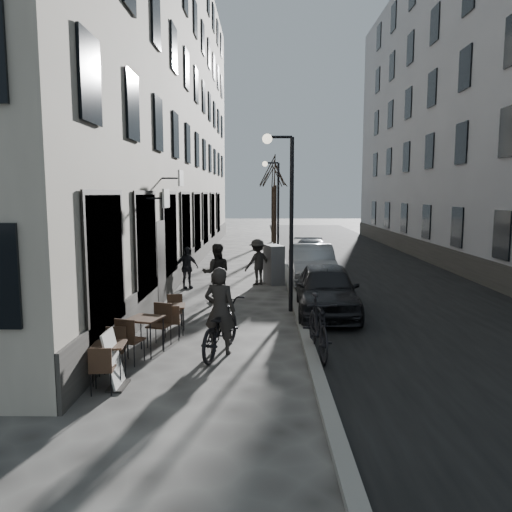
{
  "coord_description": "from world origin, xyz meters",
  "views": [
    {
      "loc": [
        -0.83,
        -8.3,
        3.43
      ],
      "look_at": [
        -1.0,
        4.64,
        1.8
      ],
      "focal_mm": 35.0,
      "sensor_mm": 36.0,
      "label": 1
    }
  ],
  "objects_px": {
    "bistro_set_a": "(109,359)",
    "bistro_set_b": "(145,332)",
    "pedestrian_far": "(187,268)",
    "pedestrian_mid": "(258,262)",
    "car_far": "(312,253)",
    "bicycle": "(220,327)",
    "tree_near": "(275,172)",
    "utility_cabinet": "(274,264)",
    "car_mid": "(312,264)",
    "streetlamp_far": "(275,198)",
    "bistro_set_c": "(173,316)",
    "pedestrian_near": "(217,273)",
    "sign_board": "(114,364)",
    "car_near": "(327,289)",
    "streetlamp_near": "(286,203)",
    "moped": "(318,326)",
    "tree_far": "(273,176)"
  },
  "relations": [
    {
      "from": "streetlamp_far",
      "to": "utility_cabinet",
      "type": "distance_m",
      "value": 7.91
    },
    {
      "from": "bistro_set_a",
      "to": "bistro_set_b",
      "type": "bearing_deg",
      "value": 73.43
    },
    {
      "from": "utility_cabinet",
      "to": "pedestrian_far",
      "type": "distance_m",
      "value": 3.33
    },
    {
      "from": "streetlamp_near",
      "to": "pedestrian_near",
      "type": "xyz_separation_m",
      "value": [
        -2.1,
        1.19,
        -2.22
      ]
    },
    {
      "from": "car_mid",
      "to": "car_far",
      "type": "distance_m",
      "value": 4.87
    },
    {
      "from": "pedestrian_far",
      "to": "pedestrian_mid",
      "type": "bearing_deg",
      "value": -12.35
    },
    {
      "from": "streetlamp_far",
      "to": "tree_far",
      "type": "distance_m",
      "value": 9.12
    },
    {
      "from": "bistro_set_b",
      "to": "moped",
      "type": "relative_size",
      "value": 0.79
    },
    {
      "from": "moped",
      "to": "pedestrian_near",
      "type": "bearing_deg",
      "value": 113.19
    },
    {
      "from": "streetlamp_near",
      "to": "streetlamp_far",
      "type": "bearing_deg",
      "value": 90.0
    },
    {
      "from": "streetlamp_near",
      "to": "moped",
      "type": "relative_size",
      "value": 2.39
    },
    {
      "from": "pedestrian_near",
      "to": "car_near",
      "type": "bearing_deg",
      "value": 149.82
    },
    {
      "from": "bistro_set_c",
      "to": "pedestrian_near",
      "type": "bearing_deg",
      "value": 71.87
    },
    {
      "from": "bistro_set_b",
      "to": "pedestrian_mid",
      "type": "xyz_separation_m",
      "value": [
        2.32,
        8.28,
        0.37
      ]
    },
    {
      "from": "utility_cabinet",
      "to": "bicycle",
      "type": "height_order",
      "value": "utility_cabinet"
    },
    {
      "from": "sign_board",
      "to": "car_mid",
      "type": "distance_m",
      "value": 11.28
    },
    {
      "from": "car_near",
      "to": "utility_cabinet",
      "type": "bearing_deg",
      "value": 109.05
    },
    {
      "from": "sign_board",
      "to": "tree_near",
      "type": "bearing_deg",
      "value": 81.59
    },
    {
      "from": "tree_near",
      "to": "bistro_set_b",
      "type": "distance_m",
      "value": 19.71
    },
    {
      "from": "tree_far",
      "to": "pedestrian_near",
      "type": "height_order",
      "value": "tree_far"
    },
    {
      "from": "pedestrian_mid",
      "to": "car_near",
      "type": "relative_size",
      "value": 0.41
    },
    {
      "from": "utility_cabinet",
      "to": "car_mid",
      "type": "height_order",
      "value": "car_mid"
    },
    {
      "from": "car_far",
      "to": "bicycle",
      "type": "bearing_deg",
      "value": -104.36
    },
    {
      "from": "car_near",
      "to": "car_mid",
      "type": "height_order",
      "value": "car_mid"
    },
    {
      "from": "tree_near",
      "to": "pedestrian_far",
      "type": "relative_size",
      "value": 3.76
    },
    {
      "from": "streetlamp_far",
      "to": "pedestrian_near",
      "type": "bearing_deg",
      "value": -101.01
    },
    {
      "from": "pedestrian_far",
      "to": "car_far",
      "type": "height_order",
      "value": "pedestrian_far"
    },
    {
      "from": "bistro_set_c",
      "to": "pedestrian_mid",
      "type": "xyz_separation_m",
      "value": [
        2.01,
        6.67,
        0.43
      ]
    },
    {
      "from": "streetlamp_near",
      "to": "bistro_set_a",
      "type": "relative_size",
      "value": 3.52
    },
    {
      "from": "bistro_set_c",
      "to": "pedestrian_near",
      "type": "distance_m",
      "value": 3.68
    },
    {
      "from": "sign_board",
      "to": "bistro_set_b",
      "type": "bearing_deg",
      "value": 86.55
    },
    {
      "from": "bicycle",
      "to": "pedestrian_near",
      "type": "bearing_deg",
      "value": -70.51
    },
    {
      "from": "streetlamp_near",
      "to": "bistro_set_c",
      "type": "distance_m",
      "value": 4.61
    },
    {
      "from": "tree_far",
      "to": "pedestrian_mid",
      "type": "distance_m",
      "value": 17.16
    },
    {
      "from": "tree_far",
      "to": "utility_cabinet",
      "type": "xyz_separation_m",
      "value": [
        -0.29,
        -16.52,
        -3.92
      ]
    },
    {
      "from": "streetlamp_near",
      "to": "car_near",
      "type": "relative_size",
      "value": 1.21
    },
    {
      "from": "car_mid",
      "to": "streetlamp_near",
      "type": "bearing_deg",
      "value": -105.28
    },
    {
      "from": "bistro_set_b",
      "to": "car_mid",
      "type": "xyz_separation_m",
      "value": [
        4.38,
        8.52,
        0.25
      ]
    },
    {
      "from": "utility_cabinet",
      "to": "streetlamp_far",
      "type": "bearing_deg",
      "value": 70.4
    },
    {
      "from": "pedestrian_mid",
      "to": "car_mid",
      "type": "xyz_separation_m",
      "value": [
        2.06,
        0.24,
        -0.12
      ]
    },
    {
      "from": "bistro_set_a",
      "to": "car_mid",
      "type": "xyz_separation_m",
      "value": [
        4.68,
        10.07,
        0.31
      ]
    },
    {
      "from": "tree_near",
      "to": "car_far",
      "type": "relative_size",
      "value": 1.36
    },
    {
      "from": "bistro_set_a",
      "to": "pedestrian_far",
      "type": "distance_m",
      "value": 9.02
    },
    {
      "from": "tree_far",
      "to": "utility_cabinet",
      "type": "relative_size",
      "value": 3.85
    },
    {
      "from": "streetlamp_far",
      "to": "sign_board",
      "type": "distance_m",
      "value": 18.31
    },
    {
      "from": "sign_board",
      "to": "bicycle",
      "type": "distance_m",
      "value": 2.58
    },
    {
      "from": "streetlamp_far",
      "to": "pedestrian_mid",
      "type": "distance_m",
      "value": 8.09
    },
    {
      "from": "bicycle",
      "to": "moped",
      "type": "height_order",
      "value": "moped"
    },
    {
      "from": "pedestrian_near",
      "to": "streetlamp_near",
      "type": "bearing_deg",
      "value": 145.25
    },
    {
      "from": "pedestrian_mid",
      "to": "pedestrian_far",
      "type": "height_order",
      "value": "pedestrian_mid"
    }
  ]
}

